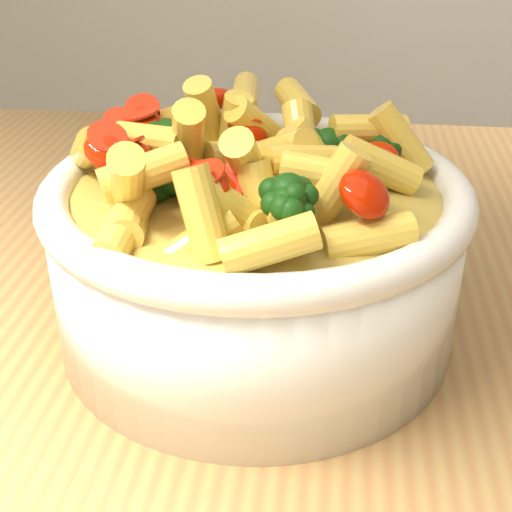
# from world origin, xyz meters

# --- Properties ---
(table) EXTENTS (1.20, 0.80, 0.90)m
(table) POSITION_xyz_m (0.00, 0.00, 0.80)
(table) COLOR #AB8449
(table) RESTS_ON ground
(serving_bowl) EXTENTS (0.26, 0.26, 0.11)m
(serving_bowl) POSITION_xyz_m (-0.08, -0.04, 0.96)
(serving_bowl) COLOR white
(serving_bowl) RESTS_ON table
(pasta_salad) EXTENTS (0.20, 0.20, 0.05)m
(pasta_salad) POSITION_xyz_m (-0.08, -0.04, 1.02)
(pasta_salad) COLOR #F7DD4E
(pasta_salad) RESTS_ON serving_bowl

